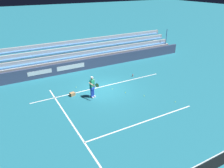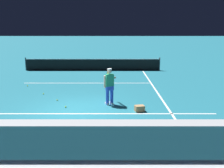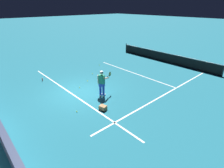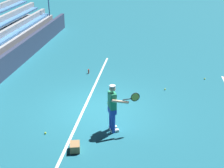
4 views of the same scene
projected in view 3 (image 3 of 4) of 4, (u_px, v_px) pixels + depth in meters
name	position (u px, v px, depth m)	size (l,w,h in m)	color
ground_plane	(79.00, 92.00, 11.89)	(160.00, 160.00, 0.00)	#1E6B7F
court_baseline_white	(73.00, 94.00, 11.59)	(12.00, 0.10, 0.01)	white
court_sideline_white	(164.00, 95.00, 11.55)	(0.10, 12.00, 0.01)	white
court_service_line_white	(133.00, 73.00, 15.24)	(8.22, 0.10, 0.01)	white
tennis_player	(102.00, 83.00, 11.04)	(0.57, 1.08, 1.71)	blue
ball_box_cardboard	(103.00, 108.00, 9.85)	(0.40, 0.30, 0.26)	#A87F51
tennis_ball_near_player	(77.00, 112.00, 9.67)	(0.07, 0.07, 0.07)	#CCE533
tennis_ball_by_box	(99.00, 65.00, 17.10)	(0.07, 0.07, 0.07)	#CCE533
tennis_ball_far_left	(92.00, 74.00, 14.95)	(0.07, 0.07, 0.07)	#CCE533
tennis_ball_stray_back	(80.00, 88.00, 12.46)	(0.07, 0.07, 0.07)	#CCE533
tennis_ball_toward_net	(87.00, 81.00, 13.55)	(0.07, 0.07, 0.07)	#CCE533
water_bottle	(42.00, 79.00, 13.61)	(0.07, 0.07, 0.22)	#EA4C33
tennis_net	(165.00, 57.00, 17.98)	(11.09, 0.09, 1.07)	#33383D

